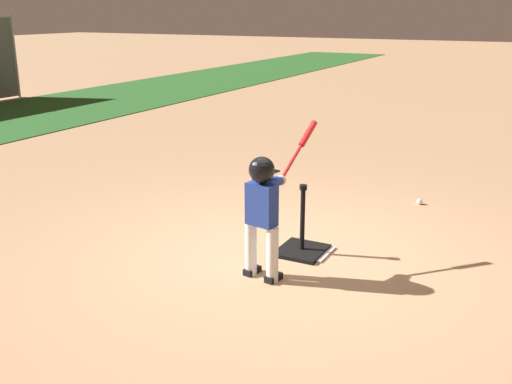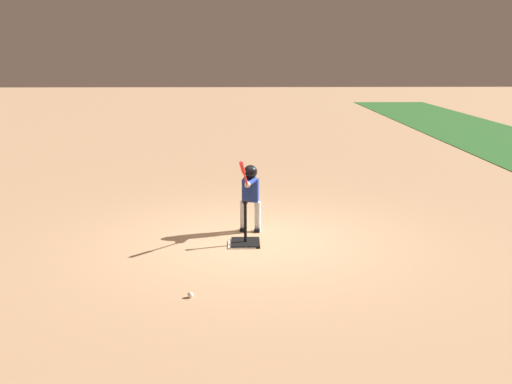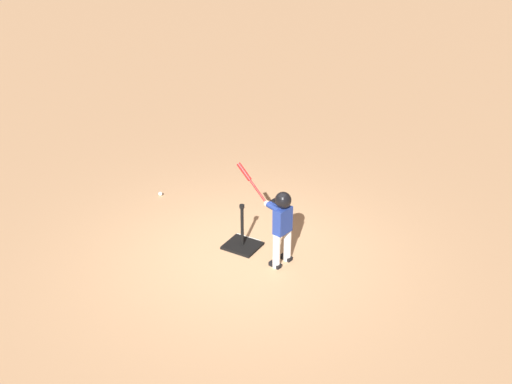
% 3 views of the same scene
% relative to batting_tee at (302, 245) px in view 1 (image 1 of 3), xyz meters
% --- Properties ---
extents(ground_plane, '(90.00, 90.00, 0.00)m').
position_rel_batting_tee_xyz_m(ground_plane, '(-0.14, 0.16, -0.08)').
color(ground_plane, tan).
extents(home_plate, '(0.44, 0.44, 0.02)m').
position_rel_batting_tee_xyz_m(home_plate, '(0.05, -0.06, -0.07)').
color(home_plate, white).
rests_on(home_plate, ground_plane).
extents(batting_tee, '(0.51, 0.46, 0.73)m').
position_rel_batting_tee_xyz_m(batting_tee, '(0.00, 0.00, 0.00)').
color(batting_tee, black).
rests_on(batting_tee, ground_plane).
extents(batter_child, '(0.97, 0.38, 1.38)m').
position_rel_batting_tee_xyz_m(batter_child, '(-0.70, 0.09, 0.66)').
color(batter_child, silver).
rests_on(batter_child, ground_plane).
extents(baseball, '(0.07, 0.07, 0.07)m').
position_rel_batting_tee_xyz_m(baseball, '(2.17, -0.72, -0.04)').
color(baseball, white).
rests_on(baseball, ground_plane).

